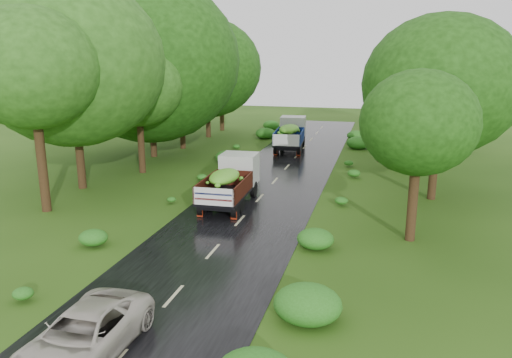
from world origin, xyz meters
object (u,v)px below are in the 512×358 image
(utility_pole, at_px, (381,112))
(car, at_px, (84,335))
(truck_near, at_px, (231,179))
(truck_far, at_px, (291,133))

(utility_pole, bearing_deg, car, -87.71)
(truck_near, bearing_deg, truck_far, 87.58)
(truck_far, xyz_separation_m, car, (0.08, -30.43, -0.78))
(truck_far, height_order, car, truck_far)
(utility_pole, bearing_deg, truck_far, 173.31)
(truck_near, distance_m, truck_far, 16.01)
(truck_near, bearing_deg, utility_pole, 58.03)
(car, height_order, utility_pole, utility_pole)
(truck_far, bearing_deg, utility_pole, -28.33)
(truck_far, relative_size, car, 1.34)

